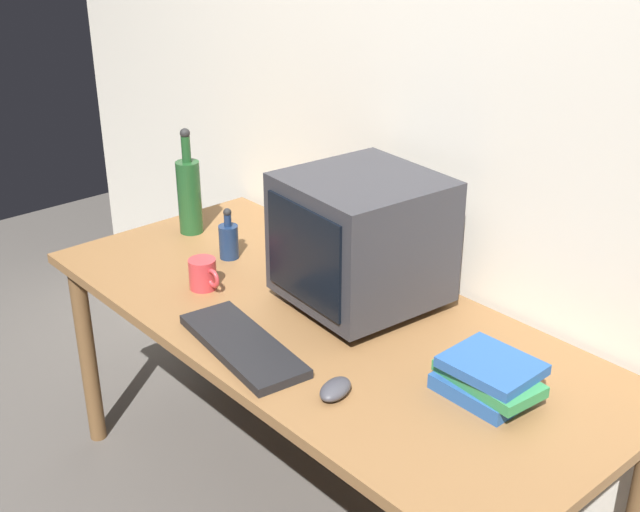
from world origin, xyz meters
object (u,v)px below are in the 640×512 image
at_px(book_stack, 488,378).
at_px(bottle_tall, 189,194).
at_px(bottle_short, 229,240).
at_px(cd_spindle, 304,252).
at_px(computer_mouse, 335,389).
at_px(mug, 203,274).
at_px(keyboard, 243,346).
at_px(crt_monitor, 361,240).

bearing_deg(book_stack, bottle_tall, 179.13).
relative_size(bottle_short, cd_spindle, 1.38).
bearing_deg(bottle_short, computer_mouse, -18.43).
bearing_deg(cd_spindle, bottle_tall, -160.76).
bearing_deg(mug, keyboard, -18.62).
height_order(bottle_tall, mug, bottle_tall).
xyz_separation_m(mug, cd_spindle, (0.04, 0.35, -0.02)).
xyz_separation_m(crt_monitor, mug, (-0.36, -0.28, -0.15)).
bearing_deg(mug, cd_spindle, 83.61).
bearing_deg(crt_monitor, mug, -142.90).
relative_size(book_stack, mug, 2.07).
distance_m(bottle_short, mug, 0.22).
height_order(computer_mouse, book_stack, book_stack).
xyz_separation_m(crt_monitor, book_stack, (0.51, -0.09, -0.15)).
height_order(crt_monitor, bottle_tall, crt_monitor).
relative_size(bottle_tall, cd_spindle, 2.98).
height_order(computer_mouse, bottle_short, bottle_short).
bearing_deg(bottle_tall, mug, -28.56).
xyz_separation_m(keyboard, computer_mouse, (0.30, 0.04, 0.01)).
relative_size(crt_monitor, computer_mouse, 4.16).
relative_size(crt_monitor, book_stack, 1.68).
distance_m(keyboard, bottle_short, 0.56).
relative_size(keyboard, computer_mouse, 4.20).
xyz_separation_m(computer_mouse, cd_spindle, (-0.61, 0.43, 0.00)).
distance_m(bottle_short, cd_spindle, 0.24).
distance_m(crt_monitor, bottle_short, 0.51).
distance_m(crt_monitor, bottle_tall, 0.74).
bearing_deg(book_stack, mug, -168.16).
relative_size(bottle_short, mug, 1.38).
bearing_deg(crt_monitor, keyboard, -92.12).
relative_size(computer_mouse, book_stack, 0.40).
bearing_deg(book_stack, computer_mouse, -130.66).
relative_size(computer_mouse, bottle_tall, 0.28).
xyz_separation_m(bottle_tall, mug, (0.37, -0.20, -0.09)).
xyz_separation_m(crt_monitor, bottle_tall, (-0.74, -0.07, -0.06)).
bearing_deg(book_stack, keyboard, -150.27).
bearing_deg(computer_mouse, crt_monitor, 111.58).
xyz_separation_m(keyboard, mug, (-0.35, 0.12, 0.03)).
distance_m(crt_monitor, book_stack, 0.54).
bearing_deg(bottle_short, book_stack, 0.34).
height_order(bottle_short, mug, bottle_short).
bearing_deg(crt_monitor, bottle_tall, -174.39).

